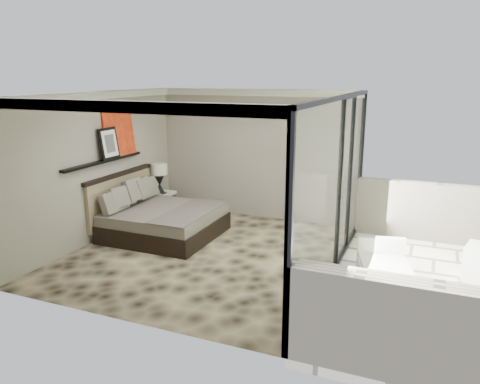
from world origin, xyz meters
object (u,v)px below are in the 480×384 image
at_px(nightstand, 163,204).
at_px(bed, 160,219).
at_px(lounger, 387,278).
at_px(table_lamp, 159,174).

bearing_deg(nightstand, bed, -51.54).
distance_m(nightstand, lounger, 5.50).
bearing_deg(table_lamp, bed, -58.42).
height_order(nightstand, lounger, lounger).
height_order(nightstand, table_lamp, table_lamp).
xyz_separation_m(bed, table_lamp, (-0.73, 1.19, 0.61)).
distance_m(bed, lounger, 4.47).
xyz_separation_m(bed, lounger, (4.40, -0.78, -0.16)).
bearing_deg(bed, lounger, -10.08).
height_order(bed, nightstand, bed).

